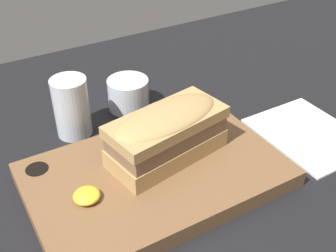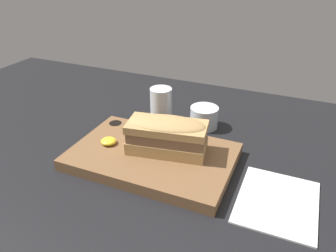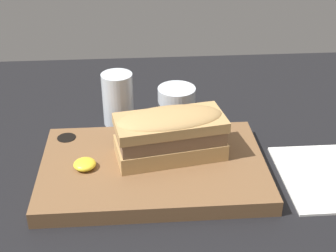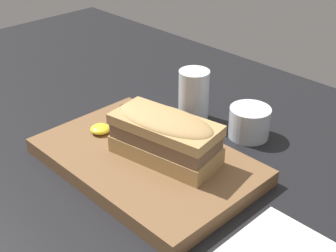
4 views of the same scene
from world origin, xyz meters
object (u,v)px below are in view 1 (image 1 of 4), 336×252
Objects in this scene: water_glass at (72,111)px; napkin at (307,133)px; sandwich at (167,131)px; serving_board at (155,175)px; wine_glass at (128,95)px.

water_glass is 0.57× the size of napkin.
sandwich reaches higher than napkin.
wine_glass is at bearing 74.33° from serving_board.
sandwich is 27.87cm from napkin.
wine_glass is (6.03, 21.50, 1.37)cm from serving_board.
sandwich is at bearing 29.15° from serving_board.
serving_board is at bearing -150.85° from sandwich.
napkin is (35.78, -21.61, -4.49)cm from water_glass.
water_glass is (-6.11, 18.71, 3.32)cm from serving_board.
napkin is (29.67, -2.91, -1.17)cm from serving_board.
sandwich is 1.02× the size of napkin.
serving_board is at bearing -71.91° from water_glass.
sandwich is at bearing -98.35° from wine_glass.
wine_glass is 0.42× the size of napkin.
water_glass reaches higher than napkin.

